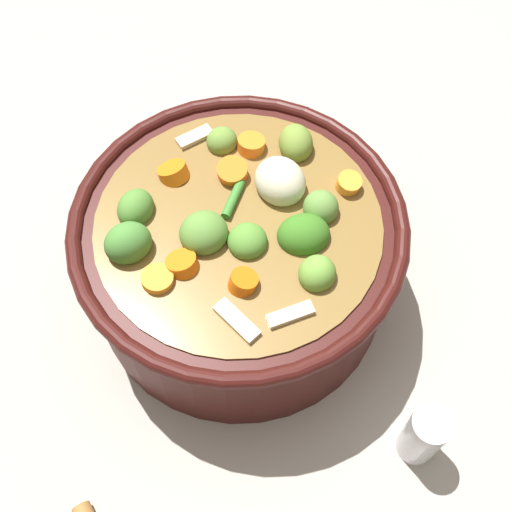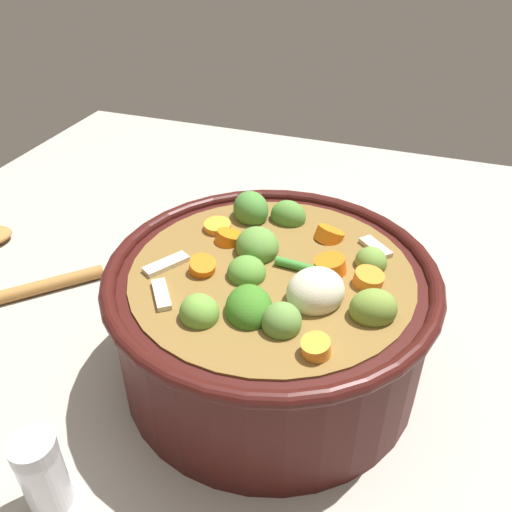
# 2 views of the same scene
# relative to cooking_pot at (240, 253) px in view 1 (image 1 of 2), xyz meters

# --- Properties ---
(ground_plane) EXTENTS (1.10, 1.10, 0.00)m
(ground_plane) POSITION_rel_cooking_pot_xyz_m (-0.00, 0.00, -0.06)
(ground_plane) COLOR #9E998E
(cooking_pot) EXTENTS (0.28, 0.28, 0.14)m
(cooking_pot) POSITION_rel_cooking_pot_xyz_m (0.00, 0.00, 0.00)
(cooking_pot) COLOR #38110F
(cooking_pot) RESTS_ON ground_plane
(salt_shaker) EXTENTS (0.03, 0.03, 0.07)m
(salt_shaker) POSITION_rel_cooking_pot_xyz_m (-0.11, -0.18, -0.03)
(salt_shaker) COLOR silver
(salt_shaker) RESTS_ON ground_plane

